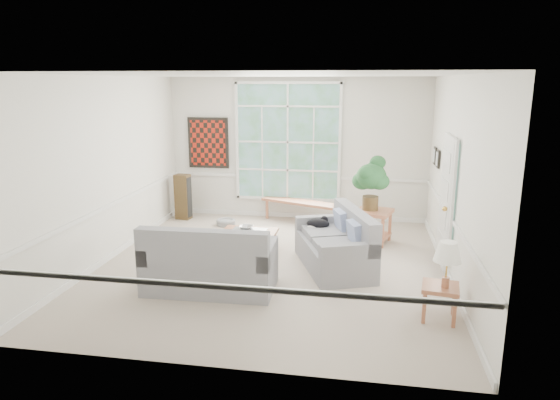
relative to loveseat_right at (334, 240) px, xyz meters
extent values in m
cube|color=#AB9C8D|center=(-0.99, -0.09, -0.47)|extent=(5.50, 6.00, 0.01)
cube|color=white|center=(-0.99, -0.09, 2.53)|extent=(5.50, 6.00, 0.02)
cube|color=silver|center=(-0.99, 2.91, 1.03)|extent=(5.50, 0.02, 3.00)
cube|color=silver|center=(-0.99, -3.09, 1.03)|extent=(5.50, 0.02, 3.00)
cube|color=silver|center=(-3.74, -0.09, 1.03)|extent=(0.02, 6.00, 3.00)
cube|color=silver|center=(1.76, -0.09, 1.03)|extent=(0.02, 6.00, 3.00)
cube|color=white|center=(-1.19, 2.87, 1.18)|extent=(2.30, 0.08, 2.40)
cube|color=white|center=(1.72, 0.51, 0.58)|extent=(0.08, 0.90, 2.10)
cube|color=white|center=(1.72, -0.12, 0.68)|extent=(0.08, 0.26, 1.90)
cube|color=#5E160D|center=(-2.94, 2.86, 1.13)|extent=(0.90, 0.06, 1.10)
cube|color=black|center=(1.72, 1.66, 1.08)|extent=(0.04, 0.26, 0.32)
cube|color=black|center=(1.72, 2.06, 1.08)|extent=(0.04, 0.26, 0.32)
cube|color=gray|center=(0.00, 0.00, 0.00)|extent=(1.43, 1.92, 0.93)
cube|color=gray|center=(-1.68, -1.12, 0.03)|extent=(1.84, 0.99, 0.98)
cube|color=#A25F41|center=(-1.52, 0.64, -0.29)|extent=(0.96, 0.53, 0.35)
imported|color=#A0A0A5|center=(-1.59, 0.70, -0.08)|extent=(0.35, 0.35, 0.07)
cube|color=#A25F41|center=(-0.77, 2.52, -0.24)|extent=(1.93, 1.04, 0.45)
cube|color=#A25F41|center=(0.63, 1.41, -0.16)|extent=(0.77, 0.77, 0.62)
cube|color=#A25F41|center=(1.41, -1.57, -0.24)|extent=(0.50, 0.50, 0.45)
cylinder|color=gray|center=(-2.36, 2.07, -0.41)|extent=(0.51, 0.51, 0.12)
cube|color=#433119|center=(-3.39, 2.38, 0.02)|extent=(0.33, 0.28, 0.97)
ellipsoid|color=black|center=(-0.31, 0.53, 0.10)|extent=(0.48, 0.45, 0.18)
camera|label=1|loc=(0.41, -7.57, 2.44)|focal=32.00mm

